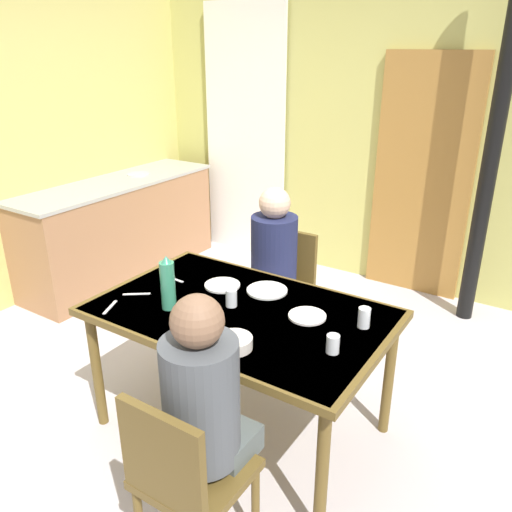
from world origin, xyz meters
The scene contains 24 objects.
ground_plane centered at (0.00, 0.00, 0.00)m, with size 5.85×5.85×0.00m, color #BAB4B8.
wall_back centered at (0.00, 2.25, 1.44)m, with size 4.31×0.10×2.87m, color tan.
wall_left centered at (-2.06, 0.56, 1.44)m, with size 0.10×3.37×2.87m, color tan.
door_wooden centered at (0.68, 2.17, 1.00)m, with size 0.80×0.05×2.00m, color #9F6F32.
stove_pipe_column centered at (1.22, 1.90, 1.44)m, with size 0.12×0.12×2.87m, color black.
curtain_panel centered at (-1.08, 2.15, 1.21)m, with size 0.90×0.03×2.41m, color white.
kitchen_counter centered at (-1.73, 1.01, 0.45)m, with size 0.61×2.00×0.91m.
dining_table centered at (0.44, -0.15, 0.69)m, with size 1.53×0.96×0.76m.
chair_near_diner centered at (0.75, -0.99, 0.50)m, with size 0.40×0.40×0.87m.
chair_far_diner centered at (0.22, 0.68, 0.50)m, with size 0.40×0.40×0.87m.
person_near_diner centered at (0.75, -0.85, 0.78)m, with size 0.30×0.37×0.77m.
person_far_diner centered at (0.22, 0.54, 0.78)m, with size 0.30×0.37×0.77m.
water_bottle_green_near centered at (0.12, -0.34, 0.89)m, with size 0.08×0.08×0.29m.
serving_bowl_center centered at (0.63, -0.47, 0.78)m, with size 0.17×0.17×0.06m, color silver.
dinner_plate_near_left centered at (0.20, 0.02, 0.76)m, with size 0.20×0.20×0.01m, color white.
dinner_plate_near_right centered at (0.45, 0.10, 0.76)m, with size 0.23×0.23×0.01m, color white.
dinner_plate_far_center centered at (0.77, -0.03, 0.76)m, with size 0.19×0.19×0.01m, color white.
drinking_glass_by_near_diner centered at (0.38, -0.14, 0.80)m, with size 0.06×0.06×0.10m, color silver.
drinking_glass_by_far_diner centered at (1.02, -0.26, 0.80)m, with size 0.06×0.06×0.09m, color silver.
drinking_glass_spare_center centered at (1.05, 0.03, 0.81)m, with size 0.06×0.06×0.10m, color silver.
cutlery_knife_near centered at (-0.10, -0.06, 0.76)m, with size 0.15×0.02×0.00m, color silver.
cutlery_fork_near centered at (-0.14, -0.51, 0.76)m, with size 0.15×0.02×0.00m, color silver.
cutlery_knife_far centered at (-0.14, -0.32, 0.76)m, with size 0.15×0.02×0.00m, color silver.
cutlery_fork_far centered at (0.26, -0.44, 0.76)m, with size 0.15×0.02×0.00m, color silver.
Camera 1 is at (1.81, -2.10, 2.03)m, focal length 36.15 mm.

